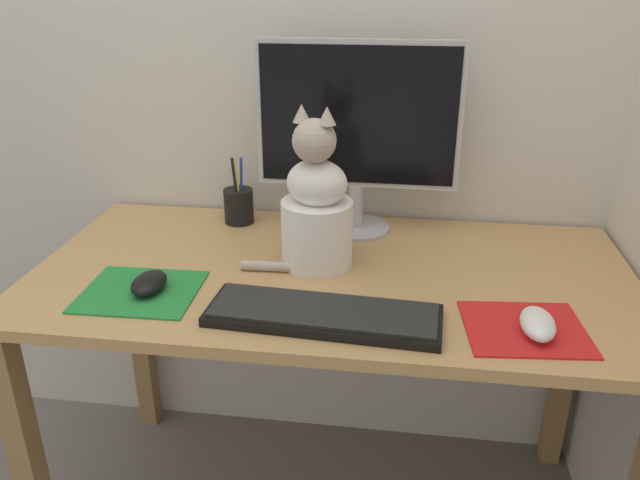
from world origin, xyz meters
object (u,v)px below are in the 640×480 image
object	(u,v)px
keyboard	(324,314)
computer_mouse_right	(538,324)
monitor	(358,128)
computer_mouse_left	(149,283)
cat	(316,208)
pen_cup	(239,205)

from	to	relation	value
keyboard	computer_mouse_right	size ratio (longest dim) A/B	4.09
monitor	computer_mouse_left	bearing A→B (deg)	-134.72
monitor	computer_mouse_right	size ratio (longest dim) A/B	4.43
computer_mouse_right	cat	distance (m)	0.50
cat	keyboard	bearing A→B (deg)	-60.37
cat	pen_cup	bearing A→B (deg)	154.98
computer_mouse_right	cat	bearing A→B (deg)	151.31
computer_mouse_left	pen_cup	xyz separation A→B (m)	(0.08, 0.39, 0.03)
computer_mouse_right	cat	world-z (taller)	cat
keyboard	computer_mouse_right	distance (m)	0.38
monitor	cat	size ratio (longest dim) A/B	1.36
computer_mouse_right	pen_cup	world-z (taller)	pen_cup
cat	monitor	bearing A→B (deg)	89.90
computer_mouse_left	cat	xyz separation A→B (m)	(0.31, 0.18, 0.11)
computer_mouse_left	cat	world-z (taller)	cat
keyboard	computer_mouse_left	xyz separation A→B (m)	(-0.36, 0.06, 0.01)
keyboard	computer_mouse_right	bearing A→B (deg)	3.45
computer_mouse_left	pen_cup	bearing A→B (deg)	78.24
keyboard	computer_mouse_left	bearing A→B (deg)	174.36
keyboard	computer_mouse_left	distance (m)	0.37
pen_cup	computer_mouse_left	bearing A→B (deg)	-101.76
computer_mouse_right	pen_cup	distance (m)	0.80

